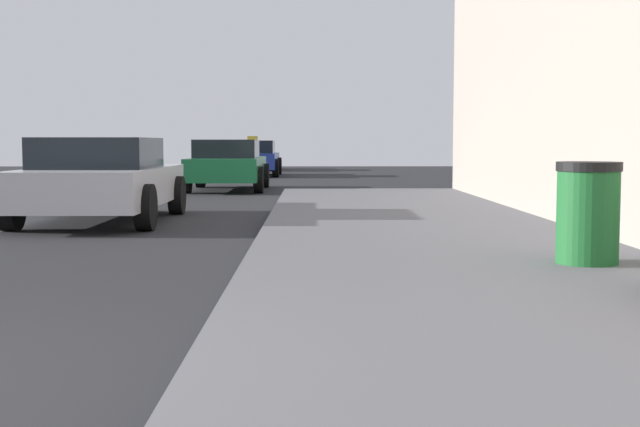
{
  "coord_description": "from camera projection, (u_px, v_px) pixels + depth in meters",
  "views": [
    {
      "loc": [
        2.62,
        -3.77,
        1.2
      ],
      "look_at": [
        2.7,
        4.99,
        0.48
      ],
      "focal_mm": 48.52,
      "sensor_mm": 36.0,
      "label": 1
    }
  ],
  "objects": [
    {
      "name": "car_green",
      "position": [
        228.0,
        165.0,
        21.69
      ],
      "size": [
        1.93,
        4.15,
        1.27
      ],
      "color": "#196638",
      "rests_on": "ground_plane"
    },
    {
      "name": "trash_bin",
      "position": [
        588.0,
        212.0,
        7.48
      ],
      "size": [
        0.56,
        0.56,
        0.88
      ],
      "color": "#195926",
      "rests_on": "sidewalk"
    },
    {
      "name": "car_blue",
      "position": [
        253.0,
        158.0,
        31.12
      ],
      "size": [
        1.96,
        4.24,
        1.43
      ],
      "color": "#233899",
      "rests_on": "ground_plane"
    },
    {
      "name": "car_silver",
      "position": [
        101.0,
        179.0,
        12.99
      ],
      "size": [
        2.04,
        4.27,
        1.27
      ],
      "color": "#B7B7BF",
      "rests_on": "ground_plane"
    },
    {
      "name": "sidewalk",
      "position": [
        620.0,
        394.0,
        3.86
      ],
      "size": [
        4.0,
        32.0,
        0.15
      ],
      "primitive_type": "cube",
      "color": "#5B5B60",
      "rests_on": "ground_plane"
    },
    {
      "name": "car_red",
      "position": [
        253.0,
        155.0,
        37.93
      ],
      "size": [
        1.94,
        4.59,
        1.27
      ],
      "color": "red",
      "rests_on": "ground_plane"
    }
  ]
}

